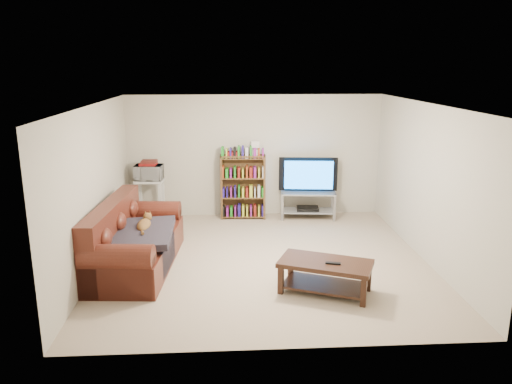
{
  "coord_description": "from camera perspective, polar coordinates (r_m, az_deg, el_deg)",
  "views": [
    {
      "loc": [
        -0.56,
        -7.24,
        2.97
      ],
      "look_at": [
        -0.1,
        0.4,
        1.0
      ],
      "focal_mm": 35.0,
      "sensor_mm": 36.0,
      "label": 1
    }
  ],
  "objects": [
    {
      "name": "dvd_player",
      "position": [
        9.94,
        5.91,
        -1.89
      ],
      "size": [
        0.46,
        0.34,
        0.06
      ],
      "primitive_type": "cube",
      "rotation": [
        0.0,
        0.0,
        -0.1
      ],
      "color": "black",
      "rests_on": "tv_stand"
    },
    {
      "name": "sofa",
      "position": [
        7.73,
        -14.04,
        -5.87
      ],
      "size": [
        1.18,
        2.39,
        0.99
      ],
      "rotation": [
        0.0,
        0.0,
        -0.08
      ],
      "color": "#4F1E14",
      "rests_on": "floor"
    },
    {
      "name": "microwave",
      "position": [
        9.65,
        -12.15,
        2.19
      ],
      "size": [
        0.54,
        0.39,
        0.28
      ],
      "primitive_type": "imported",
      "rotation": [
        0.0,
        0.0,
        -0.08
      ],
      "color": "silver",
      "rests_on": "microwave_stand"
    },
    {
      "name": "wall_front",
      "position": [
        5.09,
        3.12,
        -5.93
      ],
      "size": [
        5.0,
        0.0,
        5.0
      ],
      "primitive_type": "plane",
      "rotation": [
        -1.57,
        0.0,
        0.0
      ],
      "color": "beige",
      "rests_on": "ground"
    },
    {
      "name": "blanket",
      "position": [
        7.47,
        -13.03,
        -4.67
      ],
      "size": [
        0.9,
        1.17,
        0.19
      ],
      "primitive_type": "cube",
      "rotation": [
        0.05,
        -0.04,
        0.0
      ],
      "color": "#2C2732",
      "rests_on": "sofa"
    },
    {
      "name": "tv_stand",
      "position": [
        9.89,
        5.94,
        -0.94
      ],
      "size": [
        1.11,
        0.58,
        0.53
      ],
      "rotation": [
        0.0,
        0.0,
        -0.1
      ],
      "color": "#999EA3",
      "rests_on": "floor"
    },
    {
      "name": "ceiling",
      "position": [
        7.28,
        0.99,
        9.95
      ],
      "size": [
        5.0,
        5.0,
        0.0
      ],
      "primitive_type": "plane",
      "rotation": [
        3.14,
        0.0,
        0.0
      ],
      "color": "white",
      "rests_on": "ground"
    },
    {
      "name": "wall_back",
      "position": [
        9.91,
        -0.16,
        4.15
      ],
      "size": [
        5.0,
        0.0,
        5.0
      ],
      "primitive_type": "plane",
      "rotation": [
        1.57,
        0.0,
        0.0
      ],
      "color": "beige",
      "rests_on": "ground"
    },
    {
      "name": "wall_left",
      "position": [
        7.7,
        -17.94,
        0.43
      ],
      "size": [
        0.0,
        5.0,
        5.0
      ],
      "primitive_type": "plane",
      "rotation": [
        1.57,
        0.0,
        1.57
      ],
      "color": "beige",
      "rests_on": "ground"
    },
    {
      "name": "coffee_table",
      "position": [
        6.76,
        7.93,
        -8.9
      ],
      "size": [
        1.35,
        1.03,
        0.44
      ],
      "rotation": [
        0.0,
        0.0,
        -0.41
      ],
      "color": "black",
      "rests_on": "floor"
    },
    {
      "name": "television",
      "position": [
        9.77,
        6.01,
        1.92
      ],
      "size": [
        1.16,
        0.26,
        0.66
      ],
      "primitive_type": "imported",
      "rotation": [
        0.0,
        0.0,
        3.04
      ],
      "color": "black",
      "rests_on": "tv_stand"
    },
    {
      "name": "remote",
      "position": [
        6.64,
        8.8,
        -8.05
      ],
      "size": [
        0.2,
        0.1,
        0.02
      ],
      "primitive_type": "cube",
      "rotation": [
        0.0,
        0.0,
        -0.26
      ],
      "color": "black",
      "rests_on": "coffee_table"
    },
    {
      "name": "cat",
      "position": [
        7.64,
        -12.69,
        -3.73
      ],
      "size": [
        0.3,
        0.65,
        0.19
      ],
      "primitive_type": null,
      "rotation": [
        0.0,
        0.0,
        -0.08
      ],
      "color": "brown",
      "rests_on": "sofa"
    },
    {
      "name": "game_boxes",
      "position": [
        9.62,
        -12.21,
        3.17
      ],
      "size": [
        0.32,
        0.29,
        0.05
      ],
      "primitive_type": "cube",
      "rotation": [
        0.0,
        0.0,
        -0.08
      ],
      "color": "maroon",
      "rests_on": "microwave"
    },
    {
      "name": "bookshelf",
      "position": [
        9.77,
        -1.49,
        0.71
      ],
      "size": [
        0.89,
        0.31,
        1.26
      ],
      "rotation": [
        0.0,
        0.0,
        -0.05
      ],
      "color": "#53391D",
      "rests_on": "floor"
    },
    {
      "name": "shelf_clutter",
      "position": [
        9.64,
        -0.93,
        4.88
      ],
      "size": [
        0.65,
        0.21,
        0.28
      ],
      "rotation": [
        0.0,
        0.0,
        -0.05
      ],
      "color": "silver",
      "rests_on": "bookshelf"
    },
    {
      "name": "wall_right",
      "position": [
        8.05,
        18.98,
        0.95
      ],
      "size": [
        0.0,
        5.0,
        5.0
      ],
      "primitive_type": "plane",
      "rotation": [
        1.57,
        0.0,
        -1.57
      ],
      "color": "beige",
      "rests_on": "ground"
    },
    {
      "name": "floor",
      "position": [
        7.84,
        0.91,
        -7.82
      ],
      "size": [
        5.0,
        5.0,
        0.0
      ],
      "primitive_type": "plane",
      "color": "#BFA98E",
      "rests_on": "ground"
    },
    {
      "name": "microwave_stand",
      "position": [
        9.75,
        -12.02,
        -0.35
      ],
      "size": [
        0.55,
        0.42,
        0.83
      ],
      "rotation": [
        0.0,
        0.0,
        -0.08
      ],
      "color": "silver",
      "rests_on": "floor"
    }
  ]
}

